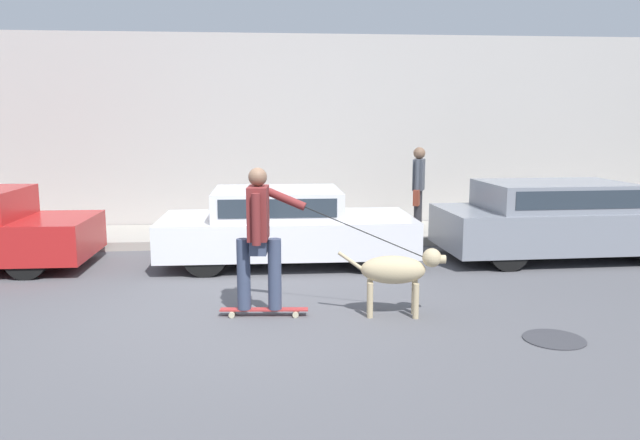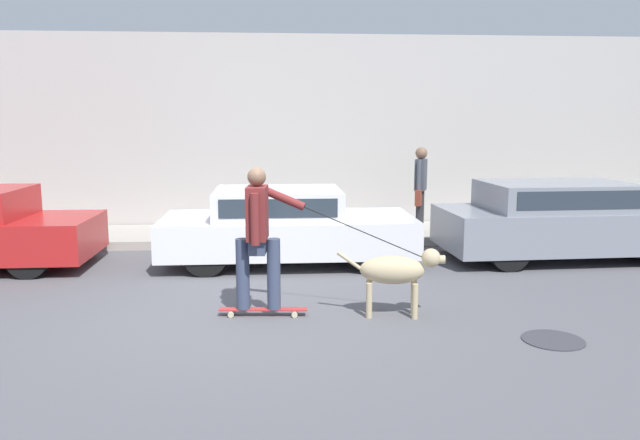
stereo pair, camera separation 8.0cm
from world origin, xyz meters
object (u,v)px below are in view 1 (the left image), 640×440
Objects in this scene: parked_car_2 at (560,220)px; pedestrian_with_bag at (418,185)px; parked_car_1 at (285,227)px; skateboarder at (260,233)px; dog at (397,271)px.

pedestrian_with_bag is at bearing 136.29° from parked_car_2.
pedestrian_with_bag reaches higher than parked_car_1.
parked_car_2 reaches higher than parked_car_1.
pedestrian_with_bag reaches higher than skateboarder.
dog is 0.77× the size of pedestrian_with_bag.
skateboarder is 1.52× the size of pedestrian_with_bag.
dog is at bearing -0.22° from skateboarder.
dog is at bearing 95.50° from pedestrian_with_bag.
parked_car_1 reaches higher than dog.
parked_car_2 is 2.52× the size of pedestrian_with_bag.
parked_car_1 is 3.09m from dog.
skateboarder is (-1.58, 0.12, 0.44)m from dog.
pedestrian_with_bag reaches higher than parked_car_2.
parked_car_2 is at bearing 33.39° from skateboarder.
parked_car_1 is 3.13m from pedestrian_with_bag.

